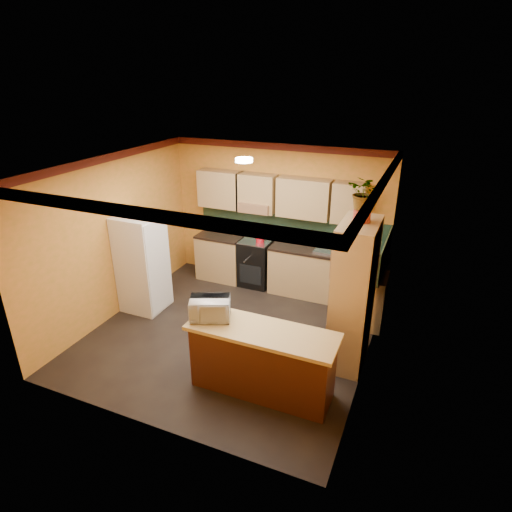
{
  "coord_description": "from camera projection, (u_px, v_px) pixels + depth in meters",
  "views": [
    {
      "loc": [
        2.63,
        -5.16,
        3.86
      ],
      "look_at": [
        0.25,
        0.45,
        1.22
      ],
      "focal_mm": 30.0,
      "sensor_mm": 36.0,
      "label": 1
    }
  ],
  "objects": [
    {
      "name": "base_cabinets_right",
      "position": [
        360.0,
        298.0,
        7.01
      ],
      "size": [
        0.6,
        0.8,
        0.88
      ],
      "primitive_type": "cube",
      "color": "tan",
      "rests_on": "ground"
    },
    {
      "name": "countertop_back",
      "position": [
        287.0,
        246.0,
        7.89
      ],
      "size": [
        3.65,
        0.62,
        0.04
      ],
      "primitive_type": "cube",
      "color": "black",
      "rests_on": "base_cabinets_back"
    },
    {
      "name": "microwave",
      "position": [
        210.0,
        308.0,
        5.47
      ],
      "size": [
        0.6,
        0.52,
        0.28
      ],
      "primitive_type": "imported",
      "rotation": [
        0.0,
        0.0,
        0.41
      ],
      "color": "white",
      "rests_on": "bar_top"
    },
    {
      "name": "fern_pot",
      "position": [
        362.0,
        215.0,
        5.42
      ],
      "size": [
        0.22,
        0.22,
        0.16
      ],
      "primitive_type": "cylinder",
      "color": "maroon",
      "rests_on": "pantry"
    },
    {
      "name": "pantry",
      "position": [
        353.0,
        296.0,
        5.83
      ],
      "size": [
        0.48,
        0.9,
        2.1
      ],
      "primitive_type": "cube",
      "color": "tan",
      "rests_on": "ground"
    },
    {
      "name": "base_cabinets_back",
      "position": [
        287.0,
        268.0,
        8.07
      ],
      "size": [
        3.65,
        0.6,
        0.88
      ],
      "primitive_type": "cube",
      "color": "tan",
      "rests_on": "ground"
    },
    {
      "name": "stove",
      "position": [
        256.0,
        262.0,
        8.29
      ],
      "size": [
        0.58,
        0.58,
        0.91
      ],
      "primitive_type": "cube",
      "color": "black",
      "rests_on": "ground"
    },
    {
      "name": "sink",
      "position": [
        329.0,
        250.0,
        7.59
      ],
      "size": [
        0.48,
        0.4,
        0.03
      ],
      "primitive_type": "cube",
      "color": "silver",
      "rests_on": "countertop_back"
    },
    {
      "name": "fridge",
      "position": [
        142.0,
        263.0,
        7.29
      ],
      "size": [
        0.68,
        0.66,
        1.7
      ],
      "primitive_type": "cube",
      "color": "white",
      "rests_on": "ground"
    },
    {
      "name": "room_shell",
      "position": [
        237.0,
        203.0,
        6.24
      ],
      "size": [
        4.24,
        4.24,
        2.72
      ],
      "color": "black",
      "rests_on": "ground"
    },
    {
      "name": "fern",
      "position": [
        364.0,
        193.0,
        5.3
      ],
      "size": [
        0.48,
        0.44,
        0.43
      ],
      "primitive_type": "imported",
      "rotation": [
        0.0,
        0.0,
        -0.34
      ],
      "color": "tan",
      "rests_on": "fern_pot"
    },
    {
      "name": "bar_top",
      "position": [
        262.0,
        332.0,
        5.28
      ],
      "size": [
        1.9,
        0.65,
        0.05
      ],
      "primitive_type": "cube",
      "color": "tan",
      "rests_on": "breakfast_bar"
    },
    {
      "name": "kettle",
      "position": [
        260.0,
        238.0,
        7.99
      ],
      "size": [
        0.21,
        0.21,
        0.18
      ],
      "primitive_type": null,
      "rotation": [
        0.0,
        0.0,
        0.29
      ],
      "color": "red",
      "rests_on": "stove"
    },
    {
      "name": "breakfast_bar",
      "position": [
        262.0,
        362.0,
        5.46
      ],
      "size": [
        1.8,
        0.55,
        0.88
      ],
      "primitive_type": "cube",
      "color": "#451E10",
      "rests_on": "ground"
    },
    {
      "name": "countertop_right",
      "position": [
        363.0,
        273.0,
        6.83
      ],
      "size": [
        0.62,
        0.8,
        0.04
      ],
      "primitive_type": "cube",
      "color": "black",
      "rests_on": "base_cabinets_right"
    }
  ]
}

